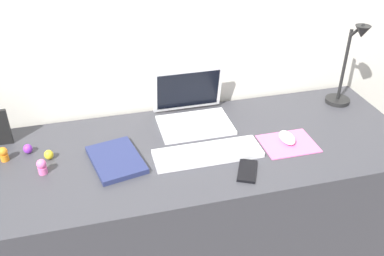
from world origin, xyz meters
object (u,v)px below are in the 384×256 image
at_px(toy_figurine_purple, 28,149).
at_px(toy_figurine_pink, 42,166).
at_px(toy_figurine_orange, 4,154).
at_px(cell_phone, 247,171).
at_px(mouse, 287,138).
at_px(desk_lamp, 348,68).
at_px(toy_figurine_yellow, 49,155).
at_px(laptop, 192,109).
at_px(notebook_pad, 116,160).
at_px(keyboard, 208,153).

height_order(toy_figurine_purple, toy_figurine_pink, toy_figurine_pink).
bearing_deg(toy_figurine_purple, toy_figurine_orange, -160.73).
distance_m(cell_phone, toy_figurine_purple, 0.83).
height_order(mouse, desk_lamp, desk_lamp).
distance_m(toy_figurine_yellow, toy_figurine_orange, 0.16).
height_order(mouse, cell_phone, mouse).
relative_size(mouse, cell_phone, 0.75).
bearing_deg(cell_phone, toy_figurine_purple, -177.34).
bearing_deg(laptop, mouse, -38.91).
relative_size(toy_figurine_yellow, toy_figurine_orange, 0.66).
relative_size(laptop, mouse, 3.12).
bearing_deg(toy_figurine_pink, notebook_pad, 0.37).
relative_size(laptop, keyboard, 0.73).
xyz_separation_m(mouse, toy_figurine_orange, (-1.07, 0.15, 0.01)).
height_order(keyboard, toy_figurine_pink, toy_figurine_pink).
bearing_deg(toy_figurine_yellow, toy_figurine_purple, 142.33).
distance_m(keyboard, toy_figurine_pink, 0.60).
bearing_deg(toy_figurine_purple, desk_lamp, 1.54).
bearing_deg(laptop, notebook_pad, -147.40).
bearing_deg(keyboard, desk_lamp, 17.97).
bearing_deg(toy_figurine_orange, laptop, 8.20).
xyz_separation_m(mouse, notebook_pad, (-0.67, 0.04, -0.01)).
xyz_separation_m(toy_figurine_yellow, toy_figurine_pink, (-0.02, -0.08, 0.01)).
distance_m(mouse, desk_lamp, 0.46).
relative_size(keyboard, toy_figurine_purple, 10.89).
bearing_deg(notebook_pad, cell_phone, -33.51).
relative_size(cell_phone, desk_lamp, 0.32).
bearing_deg(cell_phone, toy_figurine_orange, -173.64).
height_order(desk_lamp, notebook_pad, desk_lamp).
height_order(cell_phone, toy_figurine_pink, toy_figurine_pink).
bearing_deg(keyboard, mouse, 1.69).
height_order(mouse, toy_figurine_purple, same).
bearing_deg(laptop, toy_figurine_pink, -159.80).
height_order(mouse, toy_figurine_pink, toy_figurine_pink).
bearing_deg(toy_figurine_pink, keyboard, -4.35).
xyz_separation_m(mouse, desk_lamp, (0.37, 0.22, 0.16)).
relative_size(keyboard, toy_figurine_yellow, 10.93).
bearing_deg(toy_figurine_yellow, notebook_pad, -18.92).
relative_size(cell_phone, toy_figurine_yellow, 3.41).
xyz_separation_m(desk_lamp, toy_figurine_orange, (-1.44, -0.07, -0.16)).
bearing_deg(toy_figurine_purple, laptop, 6.78).
bearing_deg(toy_figurine_purple, toy_figurine_pink, -68.07).
bearing_deg(desk_lamp, notebook_pad, -170.20).
bearing_deg(desk_lamp, toy_figurine_orange, -177.41).
relative_size(desk_lamp, notebook_pad, 1.64).
bearing_deg(toy_figurine_orange, notebook_pad, -15.91).
bearing_deg(toy_figurine_purple, cell_phone, -22.74).
height_order(keyboard, mouse, mouse).
relative_size(notebook_pad, toy_figurine_purple, 6.37).
distance_m(laptop, desk_lamp, 0.71).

